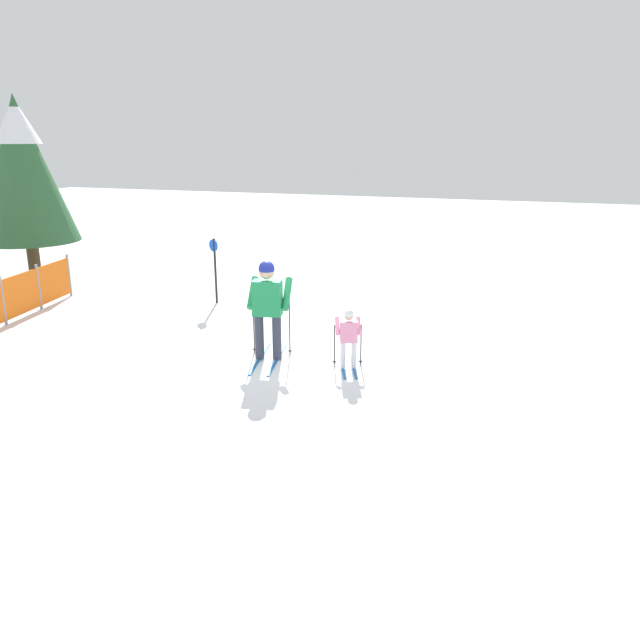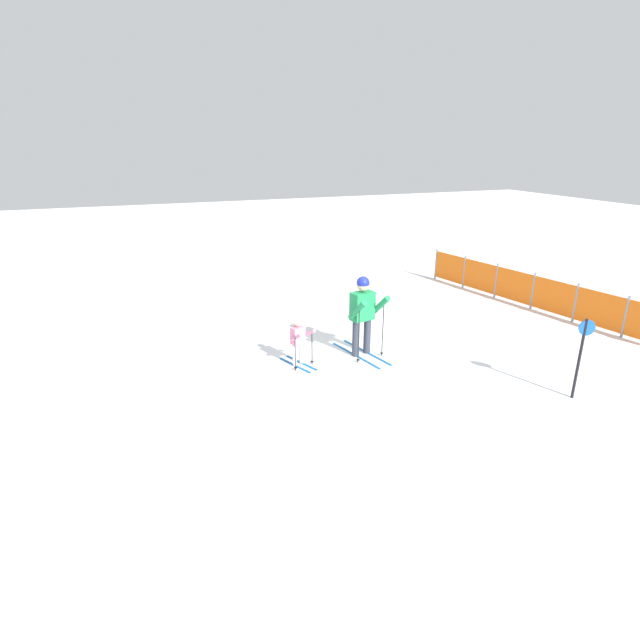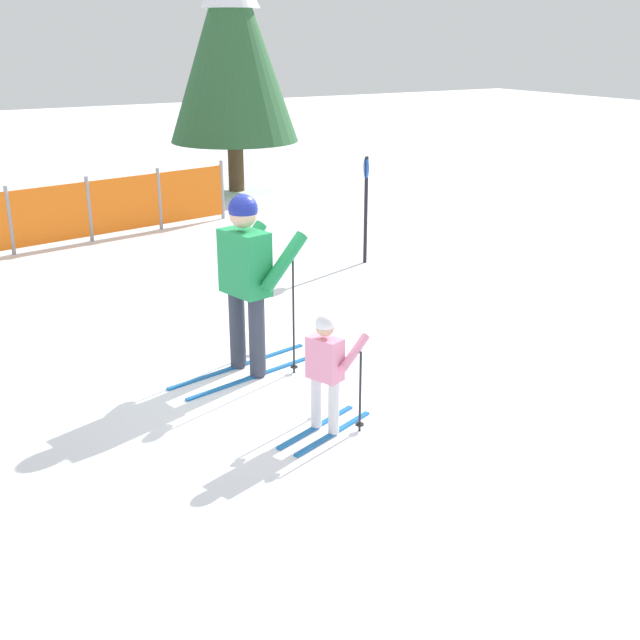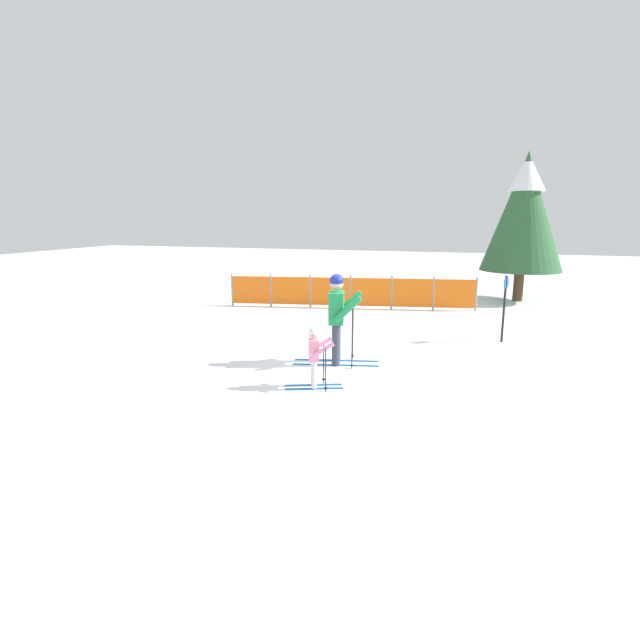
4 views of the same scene
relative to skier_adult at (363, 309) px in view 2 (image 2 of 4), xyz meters
The scene contains 5 objects.
ground_plane 1.07m from the skier_adult, 30.82° to the right, with size 60.00×60.00×0.00m, color white.
skier_adult is the anchor object (origin of this frame).
skier_child 1.49m from the skier_adult, 89.87° to the right, with size 0.97×0.59×1.02m.
safety_fence 5.79m from the skier_adult, 101.28° to the left, with size 7.33×1.36×1.01m.
trail_marker 4.08m from the skier_adult, 40.96° to the left, with size 0.12×0.27×1.49m.
Camera 2 is at (8.55, -4.25, 4.31)m, focal length 28.00 mm.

